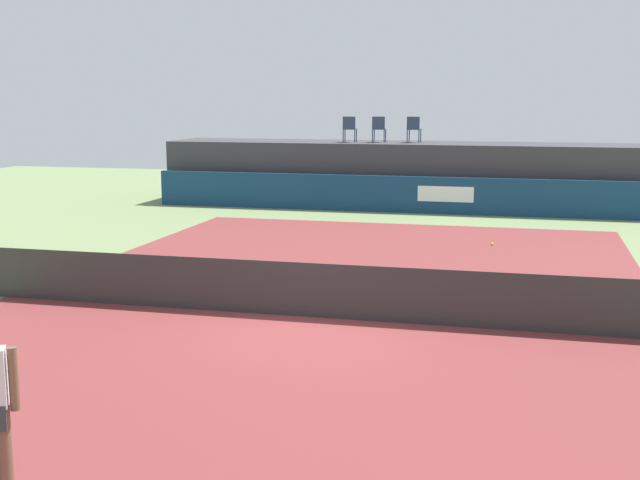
% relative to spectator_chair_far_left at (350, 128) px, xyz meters
% --- Properties ---
extents(ground_plane, '(48.00, 48.00, 0.00)m').
position_rel_spectator_chair_far_left_xyz_m(ground_plane, '(2.57, -11.94, -2.69)').
color(ground_plane, '#6B7F51').
extents(court_inner, '(12.00, 22.00, 0.00)m').
position_rel_spectator_chair_far_left_xyz_m(court_inner, '(2.57, -14.94, -2.69)').
color(court_inner, maroon).
rests_on(court_inner, ground).
extents(sponsor_wall, '(18.00, 0.22, 1.20)m').
position_rel_spectator_chair_far_left_xyz_m(sponsor_wall, '(2.58, -1.44, -2.09)').
color(sponsor_wall, navy).
rests_on(sponsor_wall, ground).
extents(spectator_platform, '(18.00, 2.80, 2.20)m').
position_rel_spectator_chair_far_left_xyz_m(spectator_platform, '(2.57, 0.36, -1.59)').
color(spectator_platform, '#38383D').
rests_on(spectator_platform, ground).
extents(spectator_chair_far_left, '(0.47, 0.47, 0.89)m').
position_rel_spectator_chair_far_left_xyz_m(spectator_chair_far_left, '(0.00, 0.00, 0.00)').
color(spectator_chair_far_left, '#2D3D56').
rests_on(spectator_chair_far_left, spectator_platform).
extents(spectator_chair_left, '(0.46, 0.46, 0.89)m').
position_rel_spectator_chair_far_left_xyz_m(spectator_chair_left, '(1.00, 0.19, 0.00)').
color(spectator_chair_left, '#2D3D56').
rests_on(spectator_chair_left, spectator_platform).
extents(spectator_chair_center, '(0.45, 0.45, 0.89)m').
position_rel_spectator_chair_far_left_xyz_m(spectator_chair_center, '(2.19, 0.34, 0.00)').
color(spectator_chair_center, '#2D3D56').
rests_on(spectator_chair_center, spectator_platform).
extents(tennis_net, '(12.40, 0.02, 0.95)m').
position_rel_spectator_chair_far_left_xyz_m(tennis_net, '(2.57, -14.94, -2.22)').
color(tennis_net, '#2D2D2D').
rests_on(tennis_net, ground).
extents(tennis_ball, '(0.07, 0.07, 0.07)m').
position_rel_spectator_chair_far_left_xyz_m(tennis_ball, '(5.26, -7.00, -2.66)').
color(tennis_ball, '#D8EA33').
rests_on(tennis_ball, court_inner).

